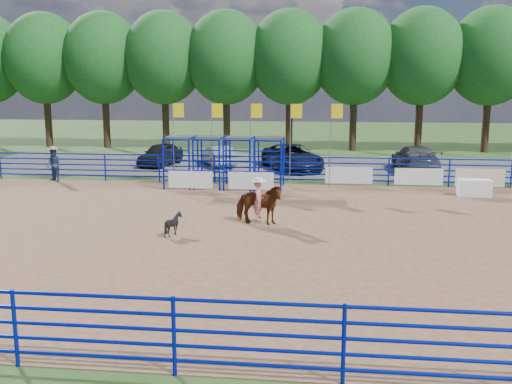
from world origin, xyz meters
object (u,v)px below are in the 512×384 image
at_px(car_b, 218,156).
at_px(car_d, 415,159).
at_px(calf, 173,224).
at_px(car_c, 292,157).
at_px(horse_and_rider, 259,201).
at_px(spectator_cowboy, 54,164).
at_px(car_a, 161,154).
at_px(announcer_table, 474,188).

distance_m(car_b, car_d, 12.18).
height_order(calf, car_c, car_c).
height_order(calf, car_b, car_b).
relative_size(horse_and_rider, spectator_cowboy, 1.35).
bearing_deg(calf, spectator_cowboy, 18.06).
height_order(calf, car_a, car_a).
xyz_separation_m(horse_and_rider, car_a, (-7.95, 14.84, -0.18)).
relative_size(spectator_cowboy, car_d, 0.34).
relative_size(announcer_table, car_d, 0.28).
bearing_deg(car_c, horse_and_rider, -114.88).
relative_size(announcer_table, car_a, 0.35).
bearing_deg(car_d, car_c, -1.21).
relative_size(horse_and_rider, car_d, 0.46).
bearing_deg(horse_and_rider, car_c, 87.82).
distance_m(car_a, car_c, 8.53).
xyz_separation_m(spectator_cowboy, car_c, (12.44, 5.76, -0.16)).
height_order(calf, spectator_cowboy, spectator_cowboy).
xyz_separation_m(car_c, car_d, (7.35, 0.14, 0.01)).
relative_size(horse_and_rider, car_a, 0.59).
bearing_deg(car_c, car_b, 143.96).
distance_m(announcer_table, car_b, 16.12).
relative_size(announcer_table, car_b, 0.37).
relative_size(car_a, car_c, 0.77).
bearing_deg(calf, car_a, -6.92).
relative_size(announcer_table, spectator_cowboy, 0.80).
height_order(car_b, car_d, car_d).
height_order(horse_and_rider, car_b, horse_and_rider).
bearing_deg(car_a, calf, -63.65).
xyz_separation_m(horse_and_rider, calf, (-2.75, -1.89, -0.48)).
relative_size(spectator_cowboy, car_a, 0.44).
bearing_deg(spectator_cowboy, car_c, 24.82).
bearing_deg(car_b, calf, 70.54).
xyz_separation_m(calf, car_d, (10.64, 15.98, 0.36)).
height_order(announcer_table, car_d, car_d).
bearing_deg(car_a, car_c, 3.14).
distance_m(horse_and_rider, car_c, 13.97).
relative_size(car_a, car_b, 1.06).
bearing_deg(car_a, car_b, 12.94).
height_order(car_b, car_c, car_c).
distance_m(horse_and_rider, car_d, 16.15).
distance_m(announcer_table, horse_and_rider, 11.46).
bearing_deg(car_c, car_a, 151.34).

